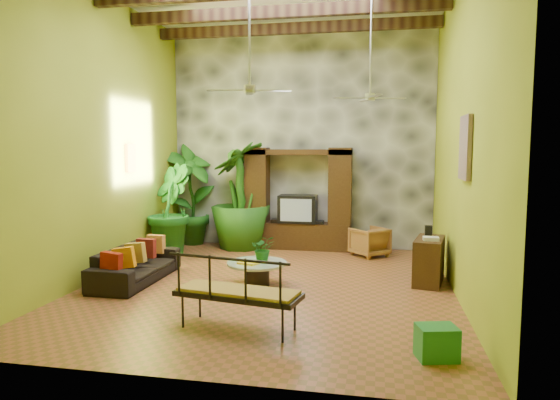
% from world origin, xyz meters
% --- Properties ---
extents(ground, '(7.00, 7.00, 0.00)m').
position_xyz_m(ground, '(0.00, 0.00, 0.00)').
color(ground, brown).
rests_on(ground, ground).
extents(back_wall, '(6.00, 0.02, 5.00)m').
position_xyz_m(back_wall, '(0.00, 3.50, 2.50)').
color(back_wall, olive).
rests_on(back_wall, ground).
extents(left_wall, '(0.02, 7.00, 5.00)m').
position_xyz_m(left_wall, '(-3.00, 0.00, 2.50)').
color(left_wall, olive).
rests_on(left_wall, ground).
extents(right_wall, '(0.02, 7.00, 5.00)m').
position_xyz_m(right_wall, '(3.00, 0.00, 2.50)').
color(right_wall, olive).
rests_on(right_wall, ground).
extents(stone_accent_wall, '(5.98, 0.10, 4.98)m').
position_xyz_m(stone_accent_wall, '(0.00, 3.44, 2.50)').
color(stone_accent_wall, '#3B3D43').
rests_on(stone_accent_wall, ground).
extents(entertainment_center, '(2.40, 0.55, 2.30)m').
position_xyz_m(entertainment_center, '(0.00, 3.14, 0.97)').
color(entertainment_center, black).
rests_on(entertainment_center, ground).
extents(ceiling_fan_front, '(1.28, 1.28, 1.86)m').
position_xyz_m(ceiling_fan_front, '(-0.20, -0.40, 3.40)').
color(ceiling_fan_front, '#B2B1B6').
rests_on(ceiling_fan_front, ceiling).
extents(ceiling_fan_back, '(1.28, 1.28, 1.86)m').
position_xyz_m(ceiling_fan_back, '(1.60, 1.20, 3.40)').
color(ceiling_fan_back, '#B2B1B6').
rests_on(ceiling_fan_back, ceiling).
extents(wall_art_mask, '(0.06, 0.32, 0.55)m').
position_xyz_m(wall_art_mask, '(-2.96, 1.00, 2.10)').
color(wall_art_mask, yellow).
rests_on(wall_art_mask, left_wall).
extents(wall_art_painting, '(0.06, 0.70, 0.90)m').
position_xyz_m(wall_art_painting, '(2.96, -0.60, 2.30)').
color(wall_art_painting, '#295B99').
rests_on(wall_art_painting, right_wall).
extents(sofa, '(0.80, 2.03, 0.59)m').
position_xyz_m(sofa, '(-2.30, -0.18, 0.30)').
color(sofa, black).
rests_on(sofa, ground).
extents(wicker_armchair, '(0.94, 0.94, 0.62)m').
position_xyz_m(wicker_armchair, '(1.62, 2.65, 0.31)').
color(wicker_armchair, olive).
rests_on(wicker_armchair, ground).
extents(tall_plant_a, '(1.56, 1.50, 2.46)m').
position_xyz_m(tall_plant_a, '(-2.57, 3.15, 1.23)').
color(tall_plant_a, '#1C5B18').
rests_on(tall_plant_a, ground).
extents(tall_plant_b, '(1.25, 1.35, 1.97)m').
position_xyz_m(tall_plant_b, '(-2.61, 1.94, 0.99)').
color(tall_plant_b, '#1A6321').
rests_on(tall_plant_b, ground).
extents(tall_plant_c, '(1.65, 1.65, 2.43)m').
position_xyz_m(tall_plant_c, '(-1.29, 2.95, 1.21)').
color(tall_plant_c, '#235E18').
rests_on(tall_plant_c, ground).
extents(coffee_table, '(1.00, 1.00, 0.40)m').
position_xyz_m(coffee_table, '(-0.18, -0.05, 0.26)').
color(coffee_table, black).
rests_on(coffee_table, ground).
extents(centerpiece_plant, '(0.48, 0.44, 0.44)m').
position_xyz_m(centerpiece_plant, '(-0.09, 0.03, 0.62)').
color(centerpiece_plant, '#16571B').
rests_on(centerpiece_plant, coffee_table).
extents(yellow_tray, '(0.37, 0.31, 0.03)m').
position_xyz_m(yellow_tray, '(-0.29, -0.20, 0.42)').
color(yellow_tray, gold).
rests_on(yellow_tray, coffee_table).
extents(iron_bench, '(1.68, 0.86, 0.57)m').
position_xyz_m(iron_bench, '(0.06, -2.12, 0.53)').
color(iron_bench, black).
rests_on(iron_bench, ground).
extents(side_console, '(0.62, 1.03, 0.77)m').
position_xyz_m(side_console, '(2.65, 0.67, 0.39)').
color(side_console, '#321810').
rests_on(side_console, ground).
extents(green_bin, '(0.49, 0.41, 0.37)m').
position_xyz_m(green_bin, '(2.43, -2.50, 0.18)').
color(green_bin, '#217C32').
rests_on(green_bin, ground).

